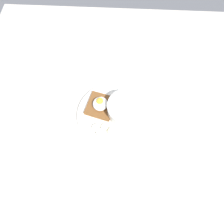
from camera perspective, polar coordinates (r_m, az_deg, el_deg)
name	(u,v)px	position (r cm, az deg, el deg)	size (l,w,h in cm)	color
ground_plane	(112,116)	(68.92, 0.00, -1.27)	(120.00, 120.00, 2.00)	beige
plate	(112,114)	(67.25, 0.00, -0.72)	(27.08, 27.08, 1.60)	white
oatmeal_bowl	(125,109)	(64.53, 4.31, 0.98)	(13.33, 13.33, 6.59)	white
toast_slice	(101,106)	(67.58, -3.74, 1.98)	(12.43, 12.43, 1.56)	brown
poached_egg	(100,103)	(65.67, -3.87, 2.86)	(5.77, 5.69, 3.62)	white
banana_slice_front	(105,127)	(64.76, -2.37, -4.89)	(3.82, 3.83, 1.39)	beige
banana_slice_left	(96,128)	(64.79, -5.34, -5.24)	(3.72, 3.76, 1.34)	#FBEAC7
banana_slice_back	(111,132)	(64.10, -0.17, -6.49)	(3.80, 3.79, 1.46)	beige
banana_slice_right	(101,133)	(64.07, -3.63, -6.85)	(3.99, 4.10, 1.62)	#EEE5BF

